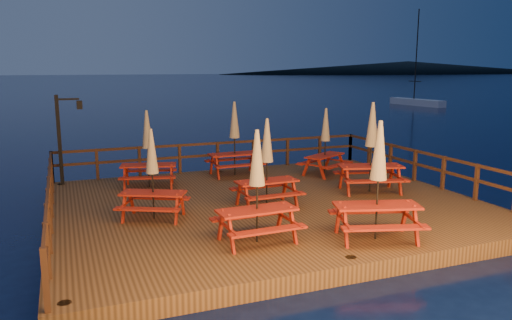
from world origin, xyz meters
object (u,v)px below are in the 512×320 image
at_px(picnic_table_1, 371,146).
at_px(picnic_table_2, 152,173).
at_px(sailboat, 417,102).
at_px(lamp_post, 64,131).
at_px(picnic_table_0, 325,140).

relative_size(picnic_table_1, picnic_table_2, 1.20).
xyz_separation_m(sailboat, picnic_table_1, (-27.88, -32.19, 1.52)).
bearing_deg(lamp_post, picnic_table_1, -27.32).
xyz_separation_m(picnic_table_0, picnic_table_1, (0.08, -2.78, 0.21)).
distance_m(lamp_post, picnic_table_1, 10.04).
distance_m(sailboat, picnic_table_2, 47.64).
xyz_separation_m(lamp_post, picnic_table_1, (8.91, -4.60, -0.32)).
bearing_deg(lamp_post, picnic_table_2, -67.75).
bearing_deg(picnic_table_1, picnic_table_0, 107.28).
relative_size(lamp_post, picnic_table_0, 1.23).
bearing_deg(sailboat, picnic_table_2, -144.03).
xyz_separation_m(lamp_post, picnic_table_2, (2.03, -4.97, -0.57)).
height_order(picnic_table_0, picnic_table_2, picnic_table_0).
distance_m(picnic_table_0, picnic_table_1, 2.78).
height_order(lamp_post, picnic_table_1, lamp_post).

